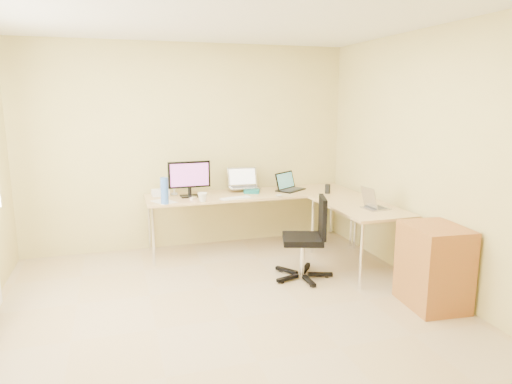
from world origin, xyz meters
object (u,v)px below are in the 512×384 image
object	(u,v)px
laptop_center	(244,178)
office_chair	(303,233)
laptop_return	(376,200)
desk_fan	(174,185)
water_bottle	(164,191)
desk_main	(252,221)
mug	(203,197)
cabinet	(433,269)
laptop_black	(291,181)
monitor	(189,179)
desk_return	(358,236)
keyboard	(235,198)

from	to	relation	value
laptop_center	office_chair	xyz separation A→B (m)	(0.29, -1.30, -0.40)
laptop_return	desk_fan	bearing A→B (deg)	48.85
desk_fan	water_bottle	bearing A→B (deg)	-94.00
desk_main	laptop_center	world-z (taller)	laptop_center
laptop_return	office_chair	world-z (taller)	office_chair
mug	laptop_return	world-z (taller)	laptop_return
desk_fan	cabinet	size ratio (longest dim) A/B	0.30
desk_main	laptop_center	xyz separation A→B (m)	(-0.06, 0.17, 0.53)
laptop_black	cabinet	size ratio (longest dim) A/B	0.46
monitor	laptop_center	distance (m)	0.75
desk_fan	cabinet	world-z (taller)	desk_fan
laptop_black	desk_fan	size ratio (longest dim) A/B	1.56
cabinet	water_bottle	bearing A→B (deg)	145.75
desk_main	water_bottle	distance (m)	1.28
desk_return	laptop_center	size ratio (longest dim) A/B	3.32
office_chair	cabinet	distance (m)	1.35
desk_return	office_chair	xyz separation A→B (m)	(-0.75, -0.13, 0.14)
monitor	laptop_return	size ratio (longest dim) A/B	1.74
monitor	mug	bearing A→B (deg)	-74.15
monitor	keyboard	xyz separation A→B (m)	(0.50, -0.28, -0.21)
water_bottle	keyboard	bearing A→B (deg)	2.35
desk_main	desk_return	bearing A→B (deg)	-45.73
desk_return	keyboard	xyz separation A→B (m)	(-1.26, 0.74, 0.37)
water_bottle	laptop_return	distance (m)	2.37
water_bottle	cabinet	bearing A→B (deg)	-39.16
monitor	laptop_black	distance (m)	1.33
desk_main	monitor	distance (m)	0.98
desk_return	laptop_return	distance (m)	0.52
desk_main	cabinet	xyz separation A→B (m)	(1.13, -2.13, -0.01)
laptop_black	desk_fan	xyz separation A→B (m)	(-1.50, 0.17, 0.00)
water_bottle	cabinet	size ratio (longest dim) A/B	0.38
office_chair	laptop_center	bearing A→B (deg)	120.49
laptop_center	mug	xyz separation A→B (m)	(-0.63, -0.46, -0.12)
desk_main	monitor	world-z (taller)	monitor
desk_fan	laptop_return	world-z (taller)	desk_fan
mug	desk_fan	distance (m)	0.57
laptop_black	water_bottle	distance (m)	1.70
laptop_black	keyboard	distance (m)	0.88
laptop_black	mug	xyz separation A→B (m)	(-1.23, -0.32, -0.07)
office_chair	water_bottle	bearing A→B (deg)	166.41
desk_main	laptop_return	world-z (taller)	laptop_return
desk_return	laptop_return	xyz separation A→B (m)	(0.08, -0.21, 0.46)
desk_return	laptop_black	xyz separation A→B (m)	(-0.43, 1.03, 0.48)
laptop_black	laptop_return	bearing A→B (deg)	-102.40
desk_main	laptop_center	size ratio (longest dim) A/B	6.78
desk_main	monitor	size ratio (longest dim) A/B	5.14
monitor	office_chair	size ratio (longest dim) A/B	0.57
laptop_center	laptop_return	bearing A→B (deg)	-48.97
laptop_return	office_chair	size ratio (longest dim) A/B	0.33
laptop_center	office_chair	bearing A→B (deg)	-75.42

